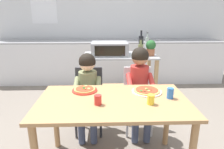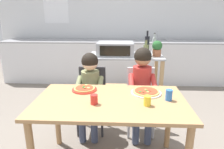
% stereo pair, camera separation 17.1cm
% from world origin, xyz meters
% --- Properties ---
extents(ground_plane, '(12.16, 12.16, 0.00)m').
position_xyz_m(ground_plane, '(0.00, 1.22, 0.00)').
color(ground_plane, slate).
extents(back_wall_tiled, '(5.48, 0.14, 2.70)m').
position_xyz_m(back_wall_tiled, '(-0.00, 3.10, 1.35)').
color(back_wall_tiled, silver).
rests_on(back_wall_tiled, ground).
extents(kitchen_counter, '(4.94, 0.60, 1.10)m').
position_xyz_m(kitchen_counter, '(0.00, 2.69, 0.45)').
color(kitchen_counter, silver).
rests_on(kitchen_counter, ground).
extents(kitchen_island_cart, '(1.10, 0.58, 0.87)m').
position_xyz_m(kitchen_island_cart, '(0.16, 1.33, 0.58)').
color(kitchen_island_cart, '#B7BABF').
rests_on(kitchen_island_cart, ground).
extents(toaster_oven, '(0.54, 0.40, 0.19)m').
position_xyz_m(toaster_oven, '(-0.00, 1.33, 0.97)').
color(toaster_oven, '#999BA0').
rests_on(toaster_oven, kitchen_island_cart).
extents(bottle_brown_beer, '(0.07, 0.07, 0.37)m').
position_xyz_m(bottle_brown_beer, '(0.46, 1.26, 1.02)').
color(bottle_brown_beer, black).
rests_on(bottle_brown_beer, kitchen_island_cart).
extents(bottle_squat_spirits, '(0.07, 0.07, 0.26)m').
position_xyz_m(bottle_squat_spirits, '(0.43, 1.13, 0.97)').
color(bottle_squat_spirits, olive).
rests_on(bottle_squat_spirits, kitchen_island_cart).
extents(bottle_slim_sauce, '(0.06, 0.06, 0.32)m').
position_xyz_m(bottle_slim_sauce, '(0.60, 1.50, 1.00)').
color(bottle_slim_sauce, '#ADB7B2').
rests_on(bottle_slim_sauce, kitchen_island_cart).
extents(potted_herb_plant, '(0.15, 0.15, 0.23)m').
position_xyz_m(potted_herb_plant, '(0.61, 1.26, 0.99)').
color(potted_herb_plant, '#9E5B3D').
rests_on(potted_herb_plant, kitchen_island_cart).
extents(dining_table, '(1.38, 0.79, 0.72)m').
position_xyz_m(dining_table, '(0.00, 0.00, 0.62)').
color(dining_table, '#AD7F51').
rests_on(dining_table, ground).
extents(dining_chair_left, '(0.36, 0.36, 0.81)m').
position_xyz_m(dining_chair_left, '(-0.28, 0.69, 0.48)').
color(dining_chair_left, '#333338').
rests_on(dining_chair_left, ground).
extents(dining_chair_right, '(0.36, 0.36, 0.81)m').
position_xyz_m(dining_chair_right, '(0.34, 0.69, 0.48)').
color(dining_chair_right, silver).
rests_on(dining_chair_right, ground).
extents(child_in_olive_shirt, '(0.32, 0.42, 1.01)m').
position_xyz_m(child_in_olive_shirt, '(-0.28, 0.57, 0.67)').
color(child_in_olive_shirt, '#424C6B').
rests_on(child_in_olive_shirt, ground).
extents(child_in_red_shirt, '(0.32, 0.42, 1.08)m').
position_xyz_m(child_in_red_shirt, '(0.34, 0.58, 0.71)').
color(child_in_red_shirt, '#424C6B').
rests_on(child_in_red_shirt, ground).
extents(pizza_plate_red_rimmed, '(0.25, 0.25, 0.03)m').
position_xyz_m(pizza_plate_red_rimmed, '(-0.28, 0.23, 0.73)').
color(pizza_plate_red_rimmed, red).
rests_on(pizza_plate_red_rimmed, dining_table).
extents(pizza_plate_white, '(0.30, 0.30, 0.03)m').
position_xyz_m(pizza_plate_white, '(0.34, 0.18, 0.74)').
color(pizza_plate_white, white).
rests_on(pizza_plate_white, dining_table).
extents(drinking_cup_red, '(0.06, 0.06, 0.09)m').
position_xyz_m(drinking_cup_red, '(-0.14, -0.09, 0.77)').
color(drinking_cup_red, red).
rests_on(drinking_cup_red, dining_table).
extents(drinking_cup_yellow, '(0.06, 0.06, 0.09)m').
position_xyz_m(drinking_cup_yellow, '(0.32, -0.10, 0.77)').
color(drinking_cup_yellow, yellow).
rests_on(drinking_cup_yellow, dining_table).
extents(drinking_cup_blue, '(0.06, 0.06, 0.10)m').
position_xyz_m(drinking_cup_blue, '(0.53, 0.02, 0.77)').
color(drinking_cup_blue, blue).
rests_on(drinking_cup_blue, dining_table).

